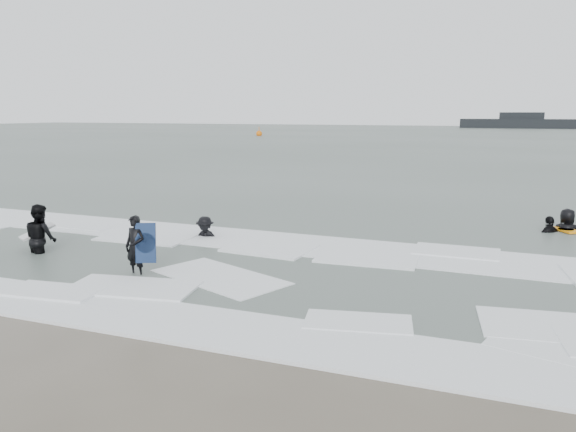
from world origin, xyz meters
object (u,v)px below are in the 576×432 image
at_px(surfer_breaker, 205,239).
at_px(surfer_right_far, 566,231).
at_px(surfer_centre, 137,276).
at_px(surfer_wading, 42,253).
at_px(surfer_right_near, 549,233).
at_px(buoy, 259,134).
at_px(vessel_horizon, 521,123).

relative_size(surfer_breaker, surfer_right_far, 0.82).
height_order(surfer_centre, surfer_wading, surfer_wading).
bearing_deg(surfer_breaker, surfer_right_near, 20.95).
xyz_separation_m(surfer_centre, surfer_breaker, (-0.53, 4.18, 0.00)).
xyz_separation_m(surfer_wading, surfer_right_far, (13.94, 8.90, 0.00)).
distance_m(surfer_right_far, buoy, 77.08).
height_order(surfer_breaker, buoy, buoy).
bearing_deg(buoy, surfer_breaker, -66.30).
xyz_separation_m(surfer_breaker, buoy, (-30.95, 70.51, 0.42)).
height_order(surfer_right_near, surfer_right_far, surfer_right_far).
height_order(surfer_centre, vessel_horizon, vessel_horizon).
distance_m(buoy, vessel_horizon, 76.52).
distance_m(surfer_right_near, buoy, 77.32).
distance_m(surfer_centre, surfer_breaker, 4.21).
relative_size(surfer_wading, buoy, 1.19).
xyz_separation_m(surfer_centre, buoy, (-31.48, 74.69, 0.42)).
xyz_separation_m(surfer_breaker, surfer_right_far, (10.61, 5.59, 0.00)).
bearing_deg(surfer_centre, surfer_breaker, 103.12).
relative_size(surfer_right_near, surfer_right_far, 0.90).
height_order(surfer_centre, surfer_breaker, surfer_breaker).
relative_size(surfer_centre, surfer_breaker, 0.97).
bearing_deg(surfer_breaker, surfer_wading, -140.51).
bearing_deg(surfer_right_near, vessel_horizon, -133.00).
height_order(surfer_wading, surfer_right_near, surfer_wading).
bearing_deg(surfer_breaker, vessel_horizon, 80.62).
bearing_deg(surfer_right_near, surfer_breaker, -16.94).
height_order(surfer_breaker, vessel_horizon, vessel_horizon).
height_order(surfer_breaker, surfer_right_near, surfer_right_near).
xyz_separation_m(surfer_centre, surfer_right_far, (10.07, 9.76, 0.00)).
height_order(surfer_centre, surfer_right_near, surfer_right_near).
height_order(surfer_breaker, surfer_right_far, surfer_right_far).
distance_m(surfer_right_far, vessel_horizon, 129.84).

